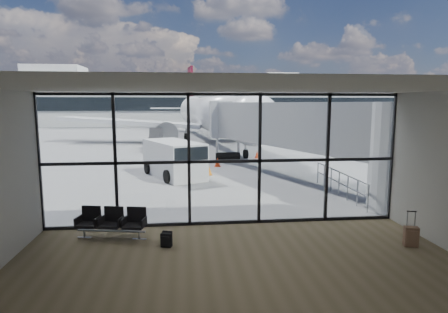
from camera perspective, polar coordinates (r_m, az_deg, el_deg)
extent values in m
plane|color=slate|center=(52.60, -4.71, 3.57)|extent=(220.00, 220.00, 0.00)
cube|color=brown|center=(9.48, 2.87, -17.81)|extent=(12.00, 8.00, 0.01)
cube|color=silver|center=(8.53, 3.09, 10.47)|extent=(12.00, 8.00, 0.02)
cube|color=beige|center=(5.00, 10.54, -14.35)|extent=(12.00, 0.02, 4.50)
cube|color=white|center=(12.63, 0.09, -0.52)|extent=(12.00, 0.04, 4.50)
cube|color=black|center=(13.14, 0.08, -10.00)|extent=(12.00, 0.12, 0.10)
cube|color=black|center=(12.64, 0.09, -0.75)|extent=(12.00, 0.12, 0.10)
cube|color=black|center=(12.49, 0.09, 9.46)|extent=(12.00, 0.12, 0.10)
cube|color=black|center=(13.38, -26.38, -0.89)|extent=(0.10, 0.12, 4.50)
cube|color=black|center=(12.75, -16.21, -0.76)|extent=(0.10, 0.12, 4.50)
cube|color=black|center=(12.56, -5.36, -0.61)|extent=(0.10, 0.12, 4.50)
cube|color=black|center=(12.82, 5.42, -0.43)|extent=(0.10, 0.12, 4.50)
cube|color=black|center=(13.51, 15.45, -0.25)|extent=(0.10, 0.12, 4.50)
cube|color=black|center=(14.56, 24.26, -0.09)|extent=(0.10, 0.12, 4.50)
cylinder|color=#939598|center=(16.05, 26.13, -0.05)|extent=(2.80, 2.80, 4.20)
cube|color=#939598|center=(21.29, 9.98, 4.91)|extent=(7.45, 14.81, 2.40)
cube|color=#939598|center=(27.63, 0.59, 5.74)|extent=(2.60, 2.20, 2.60)
cylinder|color=gray|center=(27.72, -1.06, 1.39)|extent=(0.20, 0.20, 1.80)
cylinder|color=gray|center=(27.90, 2.21, 1.43)|extent=(0.20, 0.20, 1.80)
cylinder|color=black|center=(27.88, 0.58, 0.08)|extent=(1.80, 0.56, 0.56)
cylinder|color=gray|center=(15.37, 21.09, -5.98)|extent=(0.06, 0.06, 1.10)
cylinder|color=gray|center=(16.15, 19.63, -5.24)|extent=(0.06, 0.06, 1.10)
cylinder|color=gray|center=(16.94, 18.31, -4.56)|extent=(0.06, 0.06, 1.10)
cylinder|color=gray|center=(17.74, 17.11, -3.95)|extent=(0.06, 0.06, 1.10)
cylinder|color=gray|center=(18.55, 16.01, -3.38)|extent=(0.06, 0.06, 1.10)
cylinder|color=gray|center=(19.37, 15.01, -2.86)|extent=(0.06, 0.06, 1.10)
cylinder|color=gray|center=(20.20, 14.09, -2.39)|extent=(0.06, 0.06, 1.10)
cylinder|color=gray|center=(17.64, 17.18, -2.26)|extent=(0.06, 5.40, 0.06)
cylinder|color=gray|center=(17.73, 17.11, -3.79)|extent=(0.06, 5.40, 0.06)
cube|color=beige|center=(74.43, -5.21, 7.97)|extent=(80.00, 12.00, 8.00)
cube|color=black|center=(68.33, -5.12, 7.97)|extent=(80.00, 0.20, 2.40)
cube|color=beige|center=(78.26, -24.28, 11.34)|extent=(10.00, 8.00, 3.00)
cube|color=beige|center=(77.05, 8.53, 11.64)|extent=(6.00, 6.00, 2.00)
cylinder|color=#382619|center=(92.46, -30.38, 5.39)|extent=(0.50, 0.50, 3.06)
sphere|color=black|center=(92.43, -30.55, 7.70)|extent=(5.61, 5.61, 5.61)
cylinder|color=#382619|center=(90.18, -26.89, 5.70)|extent=(0.50, 0.50, 3.42)
sphere|color=black|center=(90.16, -27.06, 8.35)|extent=(6.27, 6.27, 6.27)
cylinder|color=#382619|center=(88.26, -23.21, 5.65)|extent=(0.50, 0.50, 2.70)
sphere|color=black|center=(88.22, -23.34, 7.79)|extent=(4.95, 4.95, 4.95)
cylinder|color=#382619|center=(86.71, -19.41, 5.93)|extent=(0.50, 0.50, 3.06)
sphere|color=black|center=(86.67, -19.53, 8.40)|extent=(5.61, 5.61, 5.61)
cylinder|color=#382619|center=(85.54, -15.48, 6.20)|extent=(0.50, 0.50, 3.42)
sphere|color=black|center=(85.53, -15.58, 9.00)|extent=(6.27, 6.27, 6.27)
cube|color=gray|center=(12.26, -16.79, -10.80)|extent=(2.12, 0.49, 0.04)
cube|color=black|center=(12.49, -19.99, -9.71)|extent=(0.70, 0.67, 0.08)
cube|color=black|center=(12.65, -19.53, -8.26)|extent=(0.61, 0.18, 0.54)
cube|color=black|center=(12.21, -16.83, -9.98)|extent=(0.70, 0.67, 0.08)
cube|color=black|center=(12.37, -16.41, -8.48)|extent=(0.61, 0.18, 0.54)
cube|color=black|center=(11.96, -13.52, -10.23)|extent=(0.70, 0.67, 0.08)
cube|color=black|center=(12.13, -13.15, -8.70)|extent=(0.61, 0.18, 0.54)
cylinder|color=gray|center=(12.64, -20.54, -10.98)|extent=(0.06, 0.06, 0.24)
cylinder|color=gray|center=(12.02, -12.79, -11.66)|extent=(0.06, 0.06, 0.24)
cube|color=black|center=(11.26, -8.76, -12.46)|extent=(0.35, 0.27, 0.42)
cube|color=black|center=(11.16, -8.96, -12.66)|extent=(0.25, 0.12, 0.29)
cylinder|color=black|center=(11.27, -8.63, -11.30)|extent=(0.30, 0.15, 0.08)
cube|color=brown|center=(12.37, 26.61, -10.84)|extent=(0.43, 0.33, 0.58)
cube|color=brown|center=(12.26, 26.78, -11.03)|extent=(0.32, 0.13, 0.43)
cylinder|color=gray|center=(12.30, 26.13, -8.54)|extent=(0.03, 0.03, 0.48)
cylinder|color=gray|center=(12.36, 27.09, -8.52)|extent=(0.03, 0.03, 0.48)
cube|color=black|center=(12.27, 26.69, -7.48)|extent=(0.25, 0.10, 0.02)
cylinder|color=black|center=(12.53, 25.91, -11.91)|extent=(0.05, 0.07, 0.06)
cylinder|color=black|center=(12.59, 26.86, -11.87)|extent=(0.05, 0.07, 0.06)
cylinder|color=white|center=(40.76, -1.76, 6.51)|extent=(7.13, 30.26, 3.70)
sphere|color=white|center=(26.18, 4.59, 5.59)|extent=(3.70, 3.70, 3.70)
cone|color=white|center=(58.04, -5.11, 7.26)|extent=(4.37, 6.39, 3.70)
cube|color=black|center=(26.74, 4.21, 6.72)|extent=(2.33, 1.45, 0.50)
cube|color=white|center=(41.04, -13.82, 5.10)|extent=(15.40, 6.31, 1.19)
cylinder|color=black|center=(39.19, -8.97, 3.64)|extent=(2.48, 3.62, 2.10)
cube|color=white|center=(57.20, -8.25, 7.29)|extent=(5.65, 2.31, 0.18)
cube|color=white|center=(44.16, 8.94, 5.43)|extent=(15.07, 9.34, 1.19)
cylinder|color=black|center=(41.21, 5.66, 3.91)|extent=(2.48, 3.62, 2.10)
cube|color=white|center=(58.07, -1.88, 7.38)|extent=(5.79, 3.46, 0.18)
cube|color=#520B1D|center=(58.09, -5.15, 10.52)|extent=(0.73, 3.81, 6.01)
cylinder|color=gray|center=(28.29, 3.33, 1.11)|extent=(0.20, 0.20, 1.40)
cylinder|color=black|center=(28.33, 3.32, 0.40)|extent=(0.33, 0.72, 0.70)
cylinder|color=black|center=(40.96, -5.74, 2.90)|extent=(0.56, 1.01, 0.96)
cylinder|color=black|center=(42.02, 1.88, 3.07)|extent=(0.56, 1.01, 0.96)
cube|color=silver|center=(21.44, -7.67, -0.37)|extent=(3.78, 5.06, 2.02)
cube|color=black|center=(19.81, -5.74, 0.59)|extent=(2.25, 1.90, 0.71)
cylinder|color=black|center=(19.79, -8.58, -3.03)|extent=(0.52, 0.75, 0.71)
cylinder|color=black|center=(20.63, -3.39, -2.49)|extent=(0.52, 0.75, 0.71)
cylinder|color=black|center=(22.58, -11.52, -1.72)|extent=(0.52, 0.75, 0.71)
cylinder|color=black|center=(23.32, -6.84, -1.30)|extent=(0.52, 0.75, 0.71)
cube|color=black|center=(33.10, -10.31, 1.78)|extent=(1.61, 3.17, 1.03)
cube|color=black|center=(34.26, -10.30, 3.29)|extent=(1.37, 2.64, 1.06)
cylinder|color=black|center=(32.14, -11.61, 1.00)|extent=(0.23, 0.53, 0.52)
cylinder|color=black|center=(32.11, -9.04, 1.06)|extent=(0.23, 0.53, 0.52)
cylinder|color=black|center=(34.18, -11.48, 1.42)|extent=(0.23, 0.53, 0.52)
cylinder|color=black|center=(34.16, -9.05, 1.48)|extent=(0.23, 0.53, 0.52)
cylinder|color=black|center=(26.55, -30.02, -1.50)|extent=(0.31, 0.47, 0.43)
cube|color=red|center=(24.74, -1.00, -1.50)|extent=(0.42, 0.42, 0.03)
cone|color=red|center=(24.69, -1.00, -0.85)|extent=(0.40, 0.40, 0.60)
cube|color=orange|center=(21.86, -2.35, -2.79)|extent=(0.41, 0.41, 0.03)
cone|color=orange|center=(21.81, -2.35, -2.07)|extent=(0.39, 0.39, 0.59)
cube|color=#FF360D|center=(28.60, 5.04, -0.22)|extent=(0.38, 0.38, 0.03)
cone|color=#FF360D|center=(28.57, 5.04, 0.29)|extent=(0.36, 0.36, 0.54)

